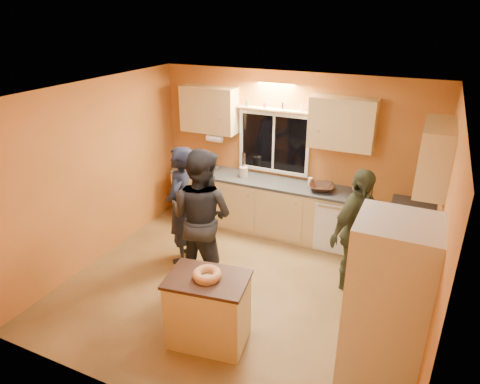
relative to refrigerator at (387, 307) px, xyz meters
The scene contains 14 objects.
ground 2.24m from the refrigerator, 157.06° to the left, with size 4.50×4.50×0.00m, color brown.
room_shell 2.26m from the refrigerator, 145.60° to the left, with size 4.54×4.04×2.61m.
back_counter 3.16m from the refrigerator, 126.89° to the left, with size 4.23×0.62×0.90m.
right_counter 1.38m from the refrigerator, 87.36° to the left, with size 0.62×1.84×0.90m.
refrigerator is the anchor object (origin of this frame).
island 1.87m from the refrigerator, behind, with size 0.94×0.71×0.84m.
bundt_pastry 1.81m from the refrigerator, behind, with size 0.31×0.31×0.09m, color tan.
person_left 3.18m from the refrigerator, 159.03° to the left, with size 0.64×0.42×1.75m, color black.
person_center 2.59m from the refrigerator, 161.43° to the left, with size 0.92×0.71×1.89m, color black.
person_right 1.56m from the refrigerator, 110.67° to the left, with size 0.99×0.41×1.69m, color #323723.
mixing_bowl 2.78m from the refrigerator, 117.40° to the left, with size 0.38×0.38×0.09m, color black.
utensil_crock 3.59m from the refrigerator, 136.23° to the left, with size 0.14×0.14×0.17m, color beige.
potted_plant 0.52m from the refrigerator, 89.24° to the left, with size 0.25×0.22×0.28m, color gray.
red_box 1.68m from the refrigerator, 85.47° to the left, with size 0.16×0.12×0.07m, color maroon.
Camera 1 is at (2.00, -4.32, 3.48)m, focal length 32.00 mm.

